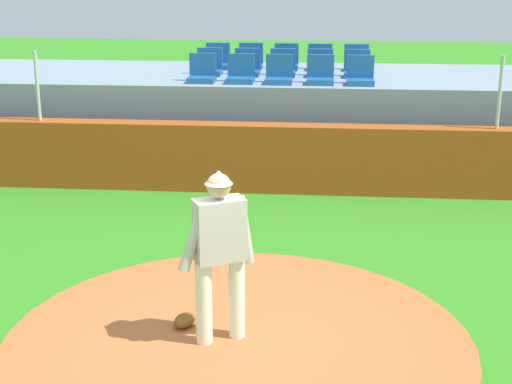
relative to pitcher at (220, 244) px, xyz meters
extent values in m
plane|color=#31851D|center=(0.17, -0.01, -1.20)|extent=(60.00, 60.00, 0.00)
cylinder|color=#AF6032|center=(0.17, -0.01, -1.10)|extent=(4.60, 4.60, 0.21)
cylinder|color=white|center=(-0.15, -0.08, -0.58)|extent=(0.16, 0.16, 0.83)
cylinder|color=white|center=(0.15, 0.08, -0.58)|extent=(0.16, 0.16, 0.83)
cube|color=#B7B2A8|center=(0.00, 0.00, 0.14)|extent=(0.53, 0.43, 0.60)
cylinder|color=#B7B2A8|center=(-0.22, -0.11, 0.11)|extent=(0.34, 0.24, 0.67)
cylinder|color=#B7B2A8|center=(0.22, 0.11, 0.11)|extent=(0.23, 0.19, 0.68)
sphere|color=tan|center=(0.00, 0.00, 0.57)|extent=(0.23, 0.23, 0.23)
cone|color=#B7B2A8|center=(0.00, 0.00, 0.66)|extent=(0.36, 0.36, 0.13)
ellipsoid|color=brown|center=(-0.41, 0.26, -0.94)|extent=(0.26, 0.33, 0.11)
cube|color=#A84816|center=(0.17, 5.69, -0.63)|extent=(15.88, 0.40, 1.14)
cylinder|color=silver|center=(-3.83, 5.69, 0.52)|extent=(0.06, 0.06, 1.17)
cylinder|color=silver|center=(3.73, 5.69, 0.52)|extent=(0.06, 0.06, 1.17)
cube|color=#7E919F|center=(0.17, 8.08, -0.39)|extent=(14.92, 3.33, 1.63)
cube|color=#1E5B99|center=(-1.25, 6.89, 0.48)|extent=(0.48, 0.44, 0.10)
cube|color=#1E5B99|center=(-1.25, 7.07, 0.73)|extent=(0.48, 0.08, 0.40)
cube|color=#1E5B99|center=(-0.55, 6.88, 0.48)|extent=(0.48, 0.44, 0.10)
cube|color=#1E5B99|center=(-0.55, 7.06, 0.73)|extent=(0.48, 0.08, 0.40)
cube|color=#1E5B99|center=(0.14, 6.86, 0.48)|extent=(0.48, 0.44, 0.10)
cube|color=#1E5B99|center=(0.14, 7.04, 0.73)|extent=(0.48, 0.08, 0.40)
cube|color=#1E5B99|center=(0.87, 6.87, 0.48)|extent=(0.48, 0.44, 0.10)
cube|color=#1E5B99|center=(0.87, 7.05, 0.73)|extent=(0.48, 0.08, 0.40)
cube|color=#1E5B99|center=(1.57, 6.85, 0.48)|extent=(0.48, 0.44, 0.10)
cube|color=#1E5B99|center=(1.57, 7.03, 0.73)|extent=(0.48, 0.08, 0.40)
cube|color=#1E5B99|center=(-1.25, 7.76, 0.48)|extent=(0.48, 0.44, 0.10)
cube|color=#1E5B99|center=(-1.25, 7.94, 0.73)|extent=(0.48, 0.08, 0.40)
cube|color=#1E5B99|center=(-0.52, 7.75, 0.48)|extent=(0.48, 0.44, 0.10)
cube|color=#1E5B99|center=(-0.52, 7.93, 0.73)|extent=(0.48, 0.08, 0.40)
cube|color=#1E5B99|center=(0.16, 7.74, 0.48)|extent=(0.48, 0.44, 0.10)
cube|color=#1E5B99|center=(0.16, 7.92, 0.73)|extent=(0.48, 0.08, 0.40)
cube|color=#1E5B99|center=(0.86, 7.74, 0.48)|extent=(0.48, 0.44, 0.10)
cube|color=#1E5B99|center=(0.86, 7.92, 0.73)|extent=(0.48, 0.08, 0.40)
cube|color=#1E5B99|center=(1.55, 7.73, 0.48)|extent=(0.48, 0.44, 0.10)
cube|color=#1E5B99|center=(1.55, 7.91, 0.73)|extent=(0.48, 0.08, 0.40)
cube|color=#1E5B99|center=(-1.21, 8.64, 0.48)|extent=(0.48, 0.44, 0.10)
cube|color=#1E5B99|center=(-1.21, 8.82, 0.73)|extent=(0.48, 0.08, 0.40)
cube|color=#1E5B99|center=(-0.54, 8.67, 0.48)|extent=(0.48, 0.44, 0.10)
cube|color=#1E5B99|center=(-0.54, 8.85, 0.73)|extent=(0.48, 0.08, 0.40)
cube|color=#1E5B99|center=(0.17, 8.65, 0.48)|extent=(0.48, 0.44, 0.10)
cube|color=#1E5B99|center=(0.17, 8.83, 0.73)|extent=(0.48, 0.08, 0.40)
cube|color=#1E5B99|center=(0.85, 8.64, 0.48)|extent=(0.48, 0.44, 0.10)
cube|color=#1E5B99|center=(0.85, 8.82, 0.73)|extent=(0.48, 0.08, 0.40)
cube|color=#1E5B99|center=(1.57, 8.63, 0.48)|extent=(0.48, 0.44, 0.10)
cube|color=#1E5B99|center=(1.57, 8.81, 0.73)|extent=(0.48, 0.08, 0.40)
camera|label=1|loc=(0.94, -6.71, 2.59)|focal=53.92mm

